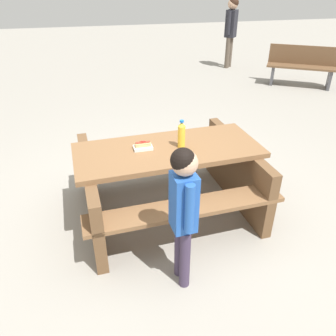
{
  "coord_description": "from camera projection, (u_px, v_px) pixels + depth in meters",
  "views": [
    {
      "loc": [
        0.68,
        2.81,
        2.21
      ],
      "look_at": [
        0.0,
        0.0,
        0.52
      ],
      "focal_mm": 35.72,
      "sensor_mm": 36.0,
      "label": 1
    }
  ],
  "objects": [
    {
      "name": "picnic_table",
      "position": [
        168.0,
        175.0,
        3.39
      ],
      "size": [
        1.87,
        1.49,
        0.75
      ],
      "color": "brown",
      "rests_on": "ground"
    },
    {
      "name": "child_in_coat",
      "position": [
        183.0,
        203.0,
        2.41
      ],
      "size": [
        0.19,
        0.3,
        1.22
      ],
      "color": "#3F334C",
      "rests_on": "ground"
    },
    {
      "name": "hotdog_tray",
      "position": [
        143.0,
        146.0,
        3.2
      ],
      "size": [
        0.18,
        0.11,
        0.08
      ],
      "color": "white",
      "rests_on": "picnic_table"
    },
    {
      "name": "bystander_adult",
      "position": [
        231.0,
        24.0,
        8.56
      ],
      "size": [
        0.35,
        0.35,
        1.71
      ],
      "color": "brown",
      "rests_on": "ground"
    },
    {
      "name": "soda_bottle",
      "position": [
        181.0,
        135.0,
        3.19
      ],
      "size": [
        0.07,
        0.07,
        0.28
      ],
      "color": "yellow",
      "rests_on": "picnic_table"
    },
    {
      "name": "ground_plane",
      "position": [
        168.0,
        210.0,
        3.61
      ],
      "size": [
        30.0,
        30.0,
        0.0
      ],
      "primitive_type": "plane",
      "color": "gray",
      "rests_on": "ground"
    },
    {
      "name": "park_bench_mid",
      "position": [
        302.0,
        65.0,
        7.4
      ],
      "size": [
        1.48,
        1.15,
        0.85
      ],
      "color": "brown",
      "rests_on": "ground"
    }
  ]
}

